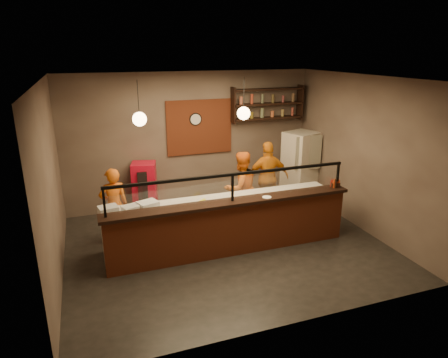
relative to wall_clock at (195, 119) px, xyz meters
name	(u,v)px	position (x,y,z in m)	size (l,w,h in m)	color
floor	(227,246)	(-0.10, -2.46, -2.10)	(6.00, 6.00, 0.00)	black
ceiling	(227,78)	(-0.10, -2.46, 1.10)	(6.00, 6.00, 0.00)	#352C29
wall_back	(191,140)	(-0.10, 0.04, -0.50)	(6.00, 6.00, 0.00)	#736154
wall_left	(51,186)	(-3.10, -2.46, -0.50)	(5.00, 5.00, 0.00)	#736154
wall_right	(362,154)	(2.90, -2.46, -0.50)	(5.00, 5.00, 0.00)	#736154
wall_front	(293,220)	(-0.10, -4.96, -0.50)	(6.00, 6.00, 0.00)	#736154
brick_patch	(200,127)	(0.10, 0.01, -0.20)	(1.60, 0.04, 1.30)	#953E20
service_counter	(232,229)	(-0.10, -2.76, -1.60)	(4.60, 0.25, 1.00)	#953E20
counter_ledge	(232,202)	(-0.10, -2.76, -1.07)	(4.70, 0.37, 0.06)	black
worktop_cabinet	(223,222)	(-0.10, -2.26, -1.68)	(4.60, 0.75, 0.85)	gray
worktop	(223,201)	(-0.10, -2.26, -1.23)	(4.60, 0.75, 0.05)	white
sneeze_guard	(232,185)	(-0.10, -2.76, -0.73)	(4.50, 0.05, 0.52)	white
wall_shelving	(268,104)	(1.80, -0.14, 0.30)	(1.84, 0.28, 0.85)	black
wall_clock	(195,119)	(0.00, 0.00, 0.00)	(0.30, 0.30, 0.04)	black
pendant_left	(140,119)	(-1.60, -2.26, 0.45)	(0.24, 0.24, 0.77)	black
pendant_right	(244,113)	(0.30, -2.26, 0.45)	(0.24, 0.24, 0.77)	black
cook_left	(114,205)	(-2.11, -1.49, -1.34)	(0.55, 0.36, 1.51)	#D05C13
cook_mid	(241,188)	(0.57, -1.52, -1.29)	(0.79, 0.61, 1.62)	orange
cook_right	(268,178)	(1.38, -1.15, -1.25)	(0.99, 0.41, 1.69)	orange
fridge	(300,167)	(2.50, -0.68, -1.23)	(0.73, 0.68, 1.75)	beige
red_cooler	(145,189)	(-1.33, -0.31, -1.48)	(0.53, 0.49, 1.23)	red
pizza_dough	(247,197)	(0.37, -2.32, -1.19)	(0.51, 0.51, 0.01)	#EBE5C7
prep_tub_a	(131,210)	(-1.87, -2.35, -1.13)	(0.29, 0.23, 0.14)	silver
prep_tub_b	(148,206)	(-1.56, -2.31, -1.12)	(0.34, 0.27, 0.17)	white
prep_tub_c	(108,211)	(-2.25, -2.30, -1.12)	(0.33, 0.26, 0.16)	silver
rolling_pin	(199,203)	(-0.61, -2.33, -1.17)	(0.06, 0.06, 0.36)	yellow
condiment_caddy	(335,185)	(2.10, -2.73, -0.99)	(0.17, 0.13, 0.09)	black
pepper_mill	(336,184)	(2.07, -2.79, -0.95)	(0.04, 0.04, 0.19)	black
small_plate	(267,197)	(0.56, -2.82, -1.03)	(0.17, 0.17, 0.01)	white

